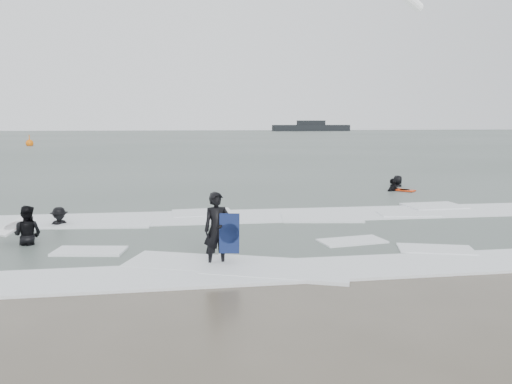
{
  "coord_description": "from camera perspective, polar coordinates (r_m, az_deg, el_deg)",
  "views": [
    {
      "loc": [
        -2.31,
        -11.72,
        3.54
      ],
      "look_at": [
        0.0,
        5.0,
        1.1
      ],
      "focal_mm": 35.0,
      "sensor_mm": 36.0,
      "label": 1
    }
  ],
  "objects": [
    {
      "name": "surfer_breaker",
      "position": [
        17.94,
        -21.53,
        -3.74
      ],
      "size": [
        1.12,
        0.88,
        1.52
      ],
      "primitive_type": "imported",
      "rotation": [
        0.0,
        0.0,
        0.37
      ],
      "color": "black",
      "rests_on": "ground"
    },
    {
      "name": "surf_foam",
      "position": [
        15.98,
        0.64,
        -4.42
      ],
      "size": [
        30.03,
        9.06,
        0.09
      ],
      "color": "white",
      "rests_on": "ground"
    },
    {
      "name": "surfer_right_far",
      "position": [
        27.45,
        15.87,
        0.5
      ],
      "size": [
        1.04,
        1.0,
        1.8
      ],
      "primitive_type": "imported",
      "rotation": [
        0.0,
        0.0,
        -2.46
      ],
      "color": "black",
      "rests_on": "ground"
    },
    {
      "name": "ground",
      "position": [
        12.46,
        3.18,
        -8.29
      ],
      "size": [
        320.0,
        320.0,
        0.0
      ],
      "primitive_type": "plane",
      "color": "brown",
      "rests_on": "ground"
    },
    {
      "name": "bodyboards",
      "position": [
        16.97,
        -0.17,
        -2.1
      ],
      "size": [
        16.51,
        12.14,
        1.25
      ],
      "color": "#0F1B46",
      "rests_on": "ground"
    },
    {
      "name": "sea",
      "position": [
        91.82,
        -6.45,
        6.0
      ],
      "size": [
        320.0,
        320.0,
        0.0
      ],
      "primitive_type": "plane",
      "color": "#47544C",
      "rests_on": "ground"
    },
    {
      "name": "surfer_centre",
      "position": [
        12.39,
        -4.41,
        -8.4
      ],
      "size": [
        0.75,
        0.56,
        1.85
      ],
      "primitive_type": "imported",
      "rotation": [
        0.0,
        0.0,
        0.19
      ],
      "color": "black",
      "rests_on": "ground"
    },
    {
      "name": "surfer_right_near",
      "position": [
        25.72,
        15.37,
        0.02
      ],
      "size": [
        1.15,
        0.92,
        1.82
      ],
      "primitive_type": "imported",
      "rotation": [
        0.0,
        0.0,
        -2.61
      ],
      "color": "black",
      "rests_on": "ground"
    },
    {
      "name": "vessel_horizon",
      "position": [
        162.21,
        6.3,
        7.37
      ],
      "size": [
        24.69,
        4.41,
        3.35
      ],
      "color": "black",
      "rests_on": "ground"
    },
    {
      "name": "buoy",
      "position": [
        75.01,
        -24.46,
        5.1
      ],
      "size": [
        1.0,
        1.0,
        1.65
      ],
      "color": "orange",
      "rests_on": "ground"
    },
    {
      "name": "surfer_wading",
      "position": [
        15.64,
        -24.58,
        -5.61
      ],
      "size": [
        0.96,
        0.83,
        1.71
      ],
      "primitive_type": "imported",
      "rotation": [
        0.0,
        0.0,
        2.9
      ],
      "color": "black",
      "rests_on": "ground"
    }
  ]
}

